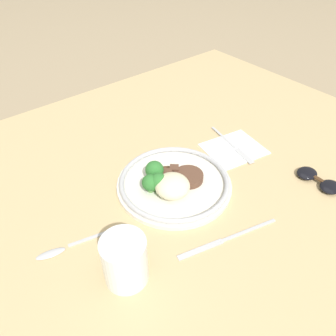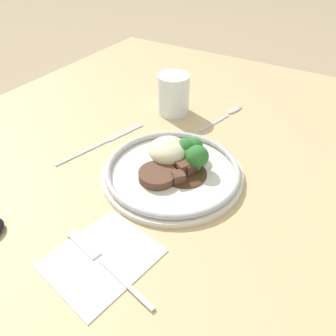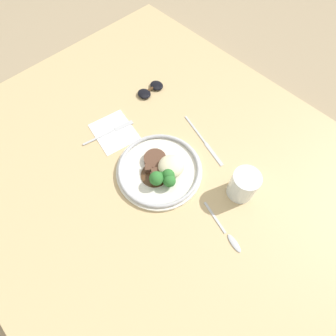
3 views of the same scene
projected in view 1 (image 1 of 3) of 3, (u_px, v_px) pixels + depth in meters
name	position (u px, v px, depth m)	size (l,w,h in m)	color
ground_plane	(184.00, 197.00, 0.81)	(8.00, 8.00, 0.00)	#998466
dining_table	(184.00, 191.00, 0.80)	(1.38, 1.15, 0.04)	tan
napkin	(234.00, 149.00, 0.89)	(0.17, 0.15, 0.00)	white
plate	(172.00, 182.00, 0.76)	(0.27, 0.27, 0.06)	silver
juice_glass	(125.00, 262.00, 0.57)	(0.08, 0.08, 0.10)	#F4AD19
fork	(235.00, 148.00, 0.89)	(0.05, 0.19, 0.00)	#B7B7BC
knife	(225.00, 240.00, 0.66)	(0.22, 0.07, 0.00)	#B7B7BC
spoon	(62.00, 250.00, 0.64)	(0.17, 0.05, 0.01)	#B7B7BC
sunglasses	(318.00, 180.00, 0.78)	(0.05, 0.11, 0.02)	black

